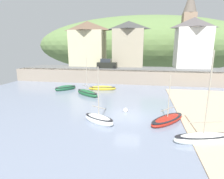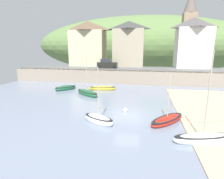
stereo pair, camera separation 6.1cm
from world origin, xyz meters
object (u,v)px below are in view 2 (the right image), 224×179
(fishing_boat_green, at_px, (87,93))
(motorboat_with_cabin, at_px, (203,138))
(sailboat_tall_mast, at_px, (102,88))
(parked_car_near_slipway, at_px, (107,64))
(dinghy_open_wooden, at_px, (66,88))
(waterfront_building_left, at_px, (88,43))
(church_with_spire, at_px, (189,27))
(waterfront_building_centre, at_px, (129,44))
(waterfront_building_right, at_px, (193,43))
(sailboat_white_hull, at_px, (167,120))
(mooring_buoy, at_px, (125,110))
(sailboat_blue_trim, at_px, (99,119))

(fishing_boat_green, height_order, motorboat_with_cabin, motorboat_with_cabin)
(sailboat_tall_mast, bearing_deg, parked_car_near_slipway, 88.56)
(dinghy_open_wooden, bearing_deg, motorboat_with_cabin, -87.86)
(parked_car_near_slipway, bearing_deg, sailboat_tall_mast, -83.30)
(fishing_boat_green, distance_m, dinghy_open_wooden, 5.23)
(waterfront_building_left, relative_size, church_with_spire, 0.60)
(sailboat_tall_mast, bearing_deg, church_with_spire, 39.97)
(church_with_spire, distance_m, parked_car_near_slipway, 20.82)
(waterfront_building_centre, bearing_deg, motorboat_with_cabin, -74.29)
(waterfront_building_right, xyz_separation_m, sailboat_white_hull, (-7.53, -25.77, -7.40))
(waterfront_building_centre, relative_size, dinghy_open_wooden, 2.80)
(dinghy_open_wooden, height_order, mooring_buoy, dinghy_open_wooden)
(waterfront_building_right, relative_size, motorboat_with_cabin, 1.52)
(motorboat_with_cabin, bearing_deg, waterfront_building_right, 64.10)
(dinghy_open_wooden, relative_size, parked_car_near_slipway, 0.86)
(church_with_spire, xyz_separation_m, mooring_buoy, (-11.31, -27.69, -10.94))
(waterfront_building_left, bearing_deg, fishing_boat_green, -73.48)
(sailboat_white_hull, bearing_deg, mooring_buoy, 103.53)
(dinghy_open_wooden, bearing_deg, waterfront_building_left, 44.59)
(church_with_spire, distance_m, dinghy_open_wooden, 31.08)
(sailboat_blue_trim, bearing_deg, dinghy_open_wooden, 152.71)
(church_with_spire, bearing_deg, sailboat_white_hull, -103.66)
(motorboat_with_cabin, bearing_deg, parked_car_near_slipway, 101.03)
(waterfront_building_left, xyz_separation_m, motorboat_with_cabin, (17.62, -29.04, -7.20))
(parked_car_near_slipway, bearing_deg, fishing_boat_green, -91.06)
(waterfront_building_left, relative_size, motorboat_with_cabin, 1.49)
(motorboat_with_cabin, distance_m, sailboat_tall_mast, 18.43)
(waterfront_building_left, relative_size, waterfront_building_right, 0.98)
(waterfront_building_left, relative_size, sailboat_tall_mast, 2.23)
(church_with_spire, xyz_separation_m, parked_car_near_slipway, (-17.28, -8.50, -7.89))
(mooring_buoy, bearing_deg, fishing_boat_green, 136.39)
(church_with_spire, relative_size, motorboat_with_cabin, 2.50)
(sailboat_blue_trim, bearing_deg, sailboat_white_hull, 38.39)
(sailboat_white_hull, xyz_separation_m, mooring_buoy, (-4.07, 2.09, -0.08))
(church_with_spire, height_order, fishing_boat_green, church_with_spire)
(waterfront_building_centre, bearing_deg, sailboat_white_hull, -76.85)
(fishing_boat_green, relative_size, mooring_buoy, 11.07)
(waterfront_building_centre, bearing_deg, sailboat_tall_mast, -101.14)
(waterfront_building_left, xyz_separation_m, parked_car_near_slipway, (5.43, -4.50, -4.31))
(church_with_spire, xyz_separation_m, dinghy_open_wooden, (-21.91, -19.20, -10.82))
(church_with_spire, xyz_separation_m, sailboat_tall_mast, (-16.06, -18.22, -10.83))
(mooring_buoy, bearing_deg, church_with_spire, 67.78)
(church_with_spire, relative_size, sailboat_tall_mast, 3.74)
(parked_car_near_slipway, bearing_deg, waterfront_building_right, 13.86)
(church_with_spire, bearing_deg, parked_car_near_slipway, -153.81)
(waterfront_building_right, distance_m, sailboat_blue_trim, 31.16)
(waterfront_building_left, distance_m, sailboat_tall_mast, 17.29)
(sailboat_blue_trim, height_order, parked_car_near_slipway, sailboat_blue_trim)
(sailboat_blue_trim, xyz_separation_m, dinghy_open_wooden, (-8.52, 11.82, -0.05))
(motorboat_with_cabin, bearing_deg, church_with_spire, 65.84)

